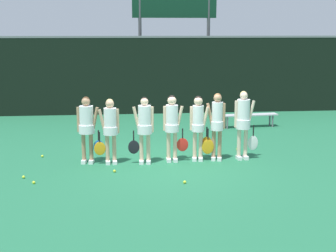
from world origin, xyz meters
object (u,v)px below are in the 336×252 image
object	(u,v)px
tennis_ball_5	(34,182)
player_5	(217,121)
player_3	(172,122)
tennis_ball_2	(237,149)
tennis_ball_1	(115,171)
scoreboard	(174,9)
player_4	(198,123)
player_6	(243,119)
tennis_ball_4	(24,177)
player_0	(87,124)
player_2	(144,125)
bench_courtside	(249,116)
tennis_ball_3	(185,182)
player_1	(110,126)
tennis_ball_0	(42,156)

from	to	relation	value
tennis_ball_5	player_5	bearing A→B (deg)	19.02
player_3	tennis_ball_2	bearing A→B (deg)	25.74
tennis_ball_1	scoreboard	bearing A→B (deg)	75.25
player_4	tennis_ball_1	xyz separation A→B (m)	(-2.16, -0.85, -0.97)
player_6	tennis_ball_4	world-z (taller)	player_6
player_3	tennis_ball_2	size ratio (longest dim) A/B	25.88
player_0	player_2	distance (m)	1.46
player_6	tennis_ball_1	size ratio (longest dim) A/B	26.76
tennis_ball_5	bench_courtside	bearing A→B (deg)	41.06
scoreboard	player_5	distance (m)	9.35
tennis_ball_1	tennis_ball_5	bearing A→B (deg)	-158.98
scoreboard	player_3	xyz separation A→B (m)	(-1.06, -8.80, -3.21)
bench_courtside	tennis_ball_4	size ratio (longest dim) A/B	30.08
scoreboard	tennis_ball_3	bearing A→B (deg)	-95.23
tennis_ball_5	player_6	bearing A→B (deg)	16.76
tennis_ball_1	tennis_ball_2	bearing A→B (deg)	27.24
player_1	player_3	bearing A→B (deg)	-1.83
scoreboard	player_2	xyz separation A→B (m)	(-1.77, -8.91, -3.23)
player_3	player_4	bearing A→B (deg)	2.27
bench_courtside	tennis_ball_2	world-z (taller)	bench_courtside
bench_courtside	tennis_ball_2	bearing A→B (deg)	-115.93
bench_courtside	player_3	distance (m)	5.19
tennis_ball_2	player_2	bearing A→B (deg)	-158.44
player_0	tennis_ball_5	xyz separation A→B (m)	(-1.09, -1.57, -0.99)
player_2	player_5	size ratio (longest dim) A/B	0.97
player_2	tennis_ball_3	size ratio (longest dim) A/B	24.64
scoreboard	tennis_ball_4	bearing A→B (deg)	-115.02
bench_courtside	player_1	bearing A→B (deg)	-144.01
player_0	player_4	distance (m)	2.84
player_0	player_5	size ratio (longest dim) A/B	0.97
player_6	tennis_ball_0	xyz separation A→B (m)	(-5.28, 0.69, -1.04)
player_4	tennis_ball_1	size ratio (longest dim) A/B	25.14
tennis_ball_0	tennis_ball_5	size ratio (longest dim) A/B	0.98
scoreboard	player_5	world-z (taller)	scoreboard
player_2	tennis_ball_5	bearing A→B (deg)	-146.75
tennis_ball_2	tennis_ball_3	distance (m)	3.35
scoreboard	tennis_ball_4	xyz separation A→B (m)	(-4.61, -9.88, -4.21)
scoreboard	tennis_ball_0	distance (m)	10.14
tennis_ball_1	tennis_ball_4	bearing A→B (deg)	-172.96
player_5	tennis_ball_1	bearing A→B (deg)	-150.60
bench_courtside	tennis_ball_5	xyz separation A→B (m)	(-6.40, -5.58, -0.36)
scoreboard	tennis_ball_5	world-z (taller)	scoreboard
player_0	scoreboard	bearing A→B (deg)	77.25
bench_courtside	player_3	bearing A→B (deg)	-132.89
player_6	tennis_ball_0	distance (m)	5.43
player_2	player_6	world-z (taller)	player_6
player_1	player_5	size ratio (longest dim) A/B	0.95
player_4	player_5	xyz separation A→B (m)	(0.48, -0.01, 0.03)
scoreboard	player_0	world-z (taller)	scoreboard
player_4	player_5	size ratio (longest dim) A/B	0.96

